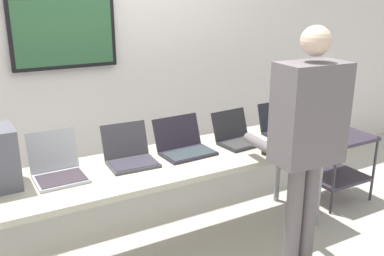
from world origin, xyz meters
name	(u,v)px	position (x,y,z in m)	size (l,w,h in m)	color
ground	(167,254)	(0.00, 0.00, -0.02)	(8.00, 8.00, 0.04)	#B5B0A4
back_wall	(106,54)	(-0.01, 1.13, 1.35)	(8.00, 0.11, 2.70)	silver
workbench	(166,167)	(0.00, 0.00, 0.69)	(2.73, 0.70, 0.74)	#B0AB96
laptop_station_0	(58,168)	(-0.72, 0.09, 0.80)	(0.31, 0.34, 0.28)	#AFB1B6
laptop_station_1	(130,155)	(-0.23, 0.09, 0.80)	(0.34, 0.34, 0.25)	#3D3A3F
laptop_station_2	(184,145)	(0.19, 0.08, 0.80)	(0.39, 0.34, 0.25)	#26222D
laptop_station_3	(237,136)	(0.65, 0.06, 0.80)	(0.35, 0.34, 0.24)	#242427
laptop_station_4	(283,127)	(1.12, 0.06, 0.80)	(0.35, 0.31, 0.25)	#1F2129
person	(307,131)	(0.71, -0.62, 1.02)	(0.47, 0.61, 1.68)	#635B5E
coffee_mug	(267,149)	(0.70, -0.25, 0.78)	(0.08, 0.08, 0.09)	#29221F
paper_sheet	(278,147)	(0.88, -0.17, 0.74)	(0.25, 0.32, 0.00)	white
storage_cart	(338,157)	(1.78, 0.02, 0.41)	(0.56, 0.44, 0.63)	#2E2633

